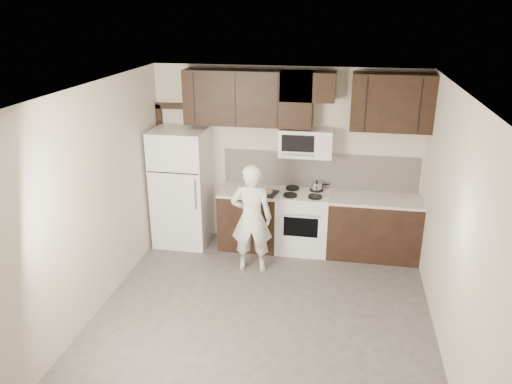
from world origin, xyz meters
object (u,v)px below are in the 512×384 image
(refrigerator, at_px, (182,187))
(person, at_px, (252,218))
(microwave, at_px, (306,142))
(stove, at_px, (302,221))

(refrigerator, bearing_deg, person, -29.61)
(microwave, xyz_separation_m, refrigerator, (-1.85, -0.17, -0.75))
(refrigerator, relative_size, person, 1.16)
(stove, height_order, person, person)
(stove, xyz_separation_m, refrigerator, (-1.85, -0.05, 0.44))
(microwave, relative_size, refrigerator, 0.42)
(microwave, bearing_deg, person, -126.82)
(microwave, distance_m, refrigerator, 2.00)
(microwave, xyz_separation_m, person, (-0.64, -0.85, -0.87))
(stove, xyz_separation_m, microwave, (-0.00, 0.12, 1.19))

